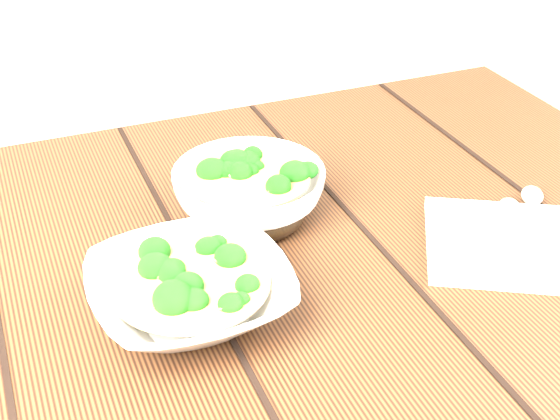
% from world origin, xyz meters
% --- Properties ---
extents(table, '(1.20, 0.80, 0.75)m').
position_xyz_m(table, '(0.00, 0.00, 0.63)').
color(table, '#361F0F').
rests_on(table, ground).
extents(soup_bowl_front, '(0.20, 0.20, 0.05)m').
position_xyz_m(soup_bowl_front, '(-0.04, -0.03, 0.78)').
color(soup_bowl_front, silver).
rests_on(soup_bowl_front, table).
extents(soup_bowl_back, '(0.23, 0.23, 0.06)m').
position_xyz_m(soup_bowl_back, '(0.07, 0.12, 0.78)').
color(soup_bowl_back, silver).
rests_on(soup_bowl_back, table).
extents(trivet, '(0.12, 0.12, 0.03)m').
position_xyz_m(trivet, '(0.07, 0.09, 0.76)').
color(trivet, black).
rests_on(trivet, table).
extents(napkin, '(0.25, 0.24, 0.01)m').
position_xyz_m(napkin, '(0.32, -0.07, 0.76)').
color(napkin, beige).
rests_on(napkin, table).
extents(spoon_left, '(0.11, 0.14, 0.01)m').
position_xyz_m(spoon_left, '(0.33, -0.04, 0.76)').
color(spoon_left, '#BDB7A7').
rests_on(spoon_left, napkin).
extents(spoon_right, '(0.11, 0.14, 0.01)m').
position_xyz_m(spoon_right, '(0.37, -0.02, 0.76)').
color(spoon_right, '#BDB7A7').
rests_on(spoon_right, napkin).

